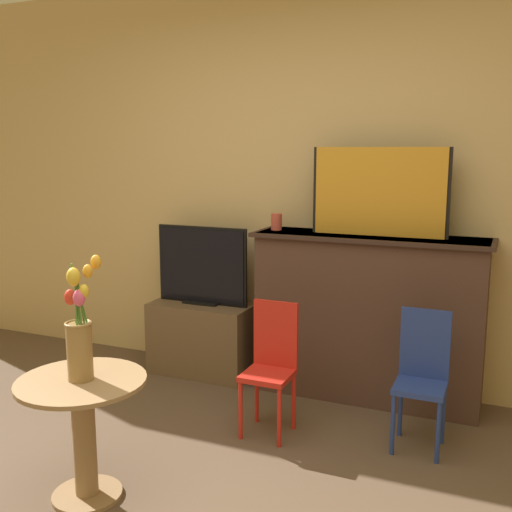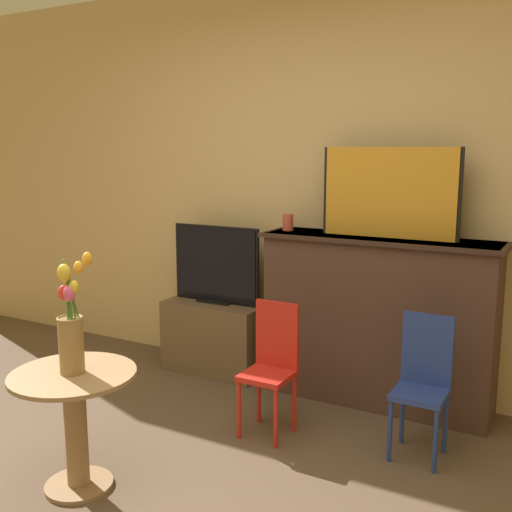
% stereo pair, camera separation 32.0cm
% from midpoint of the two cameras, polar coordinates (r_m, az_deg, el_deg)
% --- Properties ---
extents(wall_back, '(8.00, 0.06, 2.70)m').
position_cam_midpoint_polar(wall_back, '(4.02, 8.86, 6.87)').
color(wall_back, tan).
rests_on(wall_back, ground).
extents(fireplace_mantel, '(1.46, 0.40, 1.05)m').
position_cam_midpoint_polar(fireplace_mantel, '(3.82, 13.85, -5.86)').
color(fireplace_mantel, '#4C3328').
rests_on(fireplace_mantel, ground).
extents(painting, '(0.83, 0.03, 0.54)m').
position_cam_midpoint_polar(painting, '(3.68, 15.05, 5.83)').
color(painting, black).
rests_on(painting, fireplace_mantel).
extents(mantel_candle, '(0.07, 0.07, 0.11)m').
position_cam_midpoint_polar(mantel_candle, '(3.91, 5.41, 3.21)').
color(mantel_candle, '#CC4C3D').
rests_on(mantel_candle, fireplace_mantel).
extents(tv_stand, '(0.72, 0.38, 0.50)m').
position_cam_midpoint_polar(tv_stand, '(4.31, -1.65, -7.69)').
color(tv_stand, brown).
rests_on(tv_stand, ground).
extents(tv_monitor, '(0.67, 0.12, 0.54)m').
position_cam_midpoint_polar(tv_monitor, '(4.18, -1.65, -0.93)').
color(tv_monitor, black).
rests_on(tv_monitor, tv_stand).
extents(chair_red, '(0.26, 0.26, 0.74)m').
position_cam_midpoint_polar(chair_red, '(3.37, 4.26, -10.00)').
color(chair_red, red).
rests_on(chair_red, ground).
extents(chair_blue, '(0.26, 0.26, 0.74)m').
position_cam_midpoint_polar(chair_blue, '(3.29, 18.39, -11.03)').
color(chair_blue, navy).
rests_on(chair_blue, ground).
extents(side_table, '(0.57, 0.57, 0.57)m').
position_cam_midpoint_polar(side_table, '(2.93, -13.80, -14.45)').
color(side_table, '#99754C').
rests_on(side_table, ground).
extents(vase_tulips, '(0.17, 0.16, 0.55)m').
position_cam_midpoint_polar(vase_tulips, '(2.78, -14.10, -6.64)').
color(vase_tulips, olive).
rests_on(vase_tulips, side_table).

